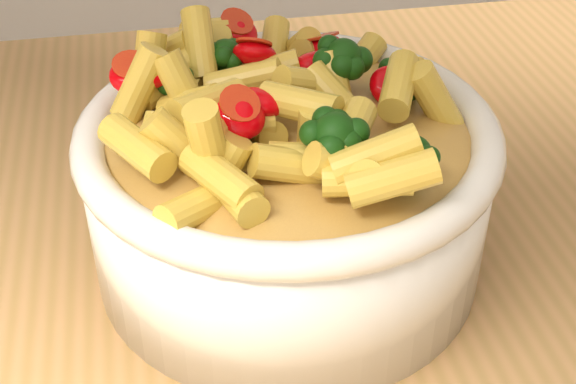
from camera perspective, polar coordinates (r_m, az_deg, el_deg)
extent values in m
cube|color=#B5824D|center=(0.48, 7.78, -9.84)|extent=(1.20, 0.80, 0.04)
cylinder|color=white|center=(0.46, 0.00, -0.45)|extent=(0.23, 0.23, 0.09)
ellipsoid|color=white|center=(0.48, 0.00, -3.11)|extent=(0.21, 0.21, 0.03)
torus|color=white|center=(0.44, 0.00, 4.26)|extent=(0.23, 0.23, 0.02)
ellipsoid|color=#EFB851|center=(0.44, 0.00, 4.26)|extent=(0.20, 0.20, 0.02)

